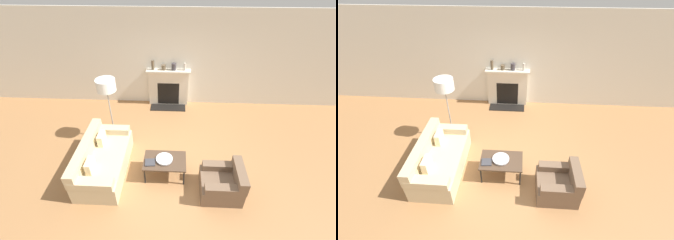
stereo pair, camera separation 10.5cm
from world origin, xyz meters
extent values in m
plane|color=#A87547|center=(0.00, 0.00, 0.00)|extent=(18.00, 18.00, 0.00)
cube|color=silver|center=(0.00, 3.05, 1.45)|extent=(18.00, 0.06, 2.90)
cube|color=beige|center=(-0.14, 2.92, 0.57)|extent=(1.24, 0.20, 1.14)
cube|color=black|center=(-0.14, 2.84, 0.41)|extent=(0.68, 0.04, 0.74)
cube|color=black|center=(-0.14, 2.64, 0.01)|extent=(1.11, 0.40, 0.02)
cube|color=beige|center=(-0.14, 2.89, 1.16)|extent=(1.36, 0.28, 0.05)
cube|color=#CCB78E|center=(-1.44, 0.00, 0.23)|extent=(0.92, 1.83, 0.45)
cube|color=#CCB78E|center=(-1.81, 0.00, 0.62)|extent=(0.20, 1.83, 0.33)
cube|color=#CCB78E|center=(-1.44, -0.81, 0.53)|extent=(0.85, 0.22, 0.16)
cube|color=#CCB78E|center=(-1.44, 0.80, 0.53)|extent=(0.85, 0.22, 0.16)
cube|color=beige|center=(-1.57, -0.41, 0.59)|extent=(0.12, 0.32, 0.28)
cube|color=beige|center=(-1.57, 0.41, 0.59)|extent=(0.12, 0.32, 0.28)
cube|color=brown|center=(1.08, -0.48, 0.19)|extent=(0.82, 0.76, 0.38)
cube|color=brown|center=(1.41, -0.48, 0.54)|extent=(0.18, 0.76, 0.32)
cube|color=brown|center=(1.08, -0.18, 0.46)|extent=(0.74, 0.18, 0.15)
cube|color=brown|center=(1.08, -0.77, 0.46)|extent=(0.74, 0.18, 0.15)
cube|color=#4C3828|center=(-0.09, -0.07, 0.44)|extent=(0.91, 0.59, 0.03)
cylinder|color=black|center=(-0.50, -0.33, 0.21)|extent=(0.03, 0.03, 0.42)
cylinder|color=black|center=(0.33, -0.33, 0.21)|extent=(0.03, 0.03, 0.42)
cylinder|color=black|center=(-0.50, 0.19, 0.21)|extent=(0.03, 0.03, 0.42)
cylinder|color=black|center=(0.33, 0.19, 0.21)|extent=(0.03, 0.03, 0.42)
cylinder|color=silver|center=(-0.10, -0.06, 0.46)|extent=(0.13, 0.13, 0.01)
cylinder|color=silver|center=(-0.10, -0.06, 0.48)|extent=(0.36, 0.36, 0.04)
cube|color=#38383D|center=(-0.39, -0.16, 0.46)|extent=(0.23, 0.22, 0.02)
cylinder|color=gray|center=(-1.51, 1.13, 0.01)|extent=(0.34, 0.34, 0.03)
cylinder|color=gray|center=(-1.51, 1.13, 0.76)|extent=(0.03, 0.03, 1.46)
cylinder|color=white|center=(-1.51, 1.13, 1.59)|extent=(0.46, 0.46, 0.28)
cylinder|color=brown|center=(-0.62, 2.92, 1.33)|extent=(0.08, 0.08, 0.28)
cylinder|color=brown|center=(-0.29, 2.92, 1.26)|extent=(0.13, 0.13, 0.15)
cylinder|color=#3D383D|center=(0.01, 2.92, 1.29)|extent=(0.14, 0.14, 0.20)
cylinder|color=beige|center=(0.34, 2.92, 1.30)|extent=(0.08, 0.08, 0.22)
camera|label=1|loc=(0.14, -3.40, 4.04)|focal=24.00mm
camera|label=2|loc=(0.25, -3.39, 4.04)|focal=24.00mm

